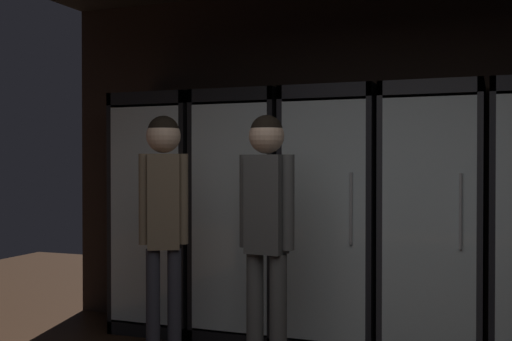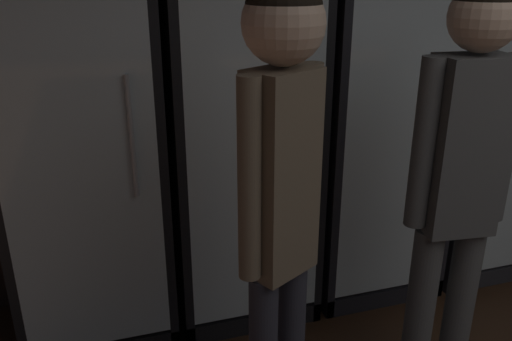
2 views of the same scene
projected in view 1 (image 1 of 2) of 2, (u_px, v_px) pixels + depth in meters
wall_back at (409, 161)px, 4.92m from camera, size 6.00×0.06×2.80m
cooler_far_left at (165, 214)px, 5.34m from camera, size 0.69×0.62×1.95m
cooler_left at (245, 217)px, 5.08m from camera, size 0.69×0.62×1.95m
cooler_center at (334, 220)px, 4.83m from camera, size 0.69×0.62×1.95m
cooler_right at (433, 224)px, 4.56m from camera, size 0.69×0.62×1.95m
shopper_near at (267, 216)px, 3.97m from camera, size 0.37×0.22×1.69m
shopper_far at (164, 205)px, 4.15m from camera, size 0.29×0.22×1.70m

